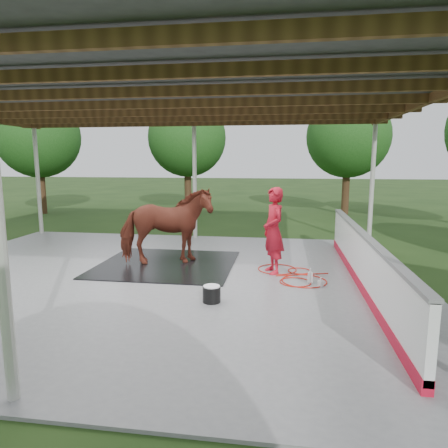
# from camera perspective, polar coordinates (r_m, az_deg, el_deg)

# --- Properties ---
(ground) EXTENTS (100.00, 100.00, 0.00)m
(ground) POSITION_cam_1_polar(r_m,az_deg,el_deg) (9.30, -10.43, -7.78)
(ground) COLOR #1E3814
(concrete_slab) EXTENTS (12.00, 10.00, 0.05)m
(concrete_slab) POSITION_cam_1_polar(r_m,az_deg,el_deg) (9.30, -10.43, -7.63)
(concrete_slab) COLOR slate
(concrete_slab) RESTS_ON ground
(pavilion_structure) EXTENTS (12.60, 10.60, 4.05)m
(pavilion_structure) POSITION_cam_1_polar(r_m,az_deg,el_deg) (9.00, -11.19, 17.16)
(pavilion_structure) COLOR beige
(pavilion_structure) RESTS_ON ground
(dasher_board) EXTENTS (0.16, 8.00, 1.15)m
(dasher_board) POSITION_cam_1_polar(r_m,az_deg,el_deg) (8.83, 19.13, -5.08)
(dasher_board) COLOR #B80F28
(dasher_board) RESTS_ON concrete_slab
(tree_belt) EXTENTS (28.00, 28.00, 5.80)m
(tree_belt) POSITION_cam_1_polar(r_m,az_deg,el_deg) (9.74, -7.60, 15.58)
(tree_belt) COLOR #382314
(tree_belt) RESTS_ON ground
(rubber_mat) EXTENTS (3.37, 3.16, 0.03)m
(rubber_mat) POSITION_cam_1_polar(r_m,az_deg,el_deg) (10.31, -8.18, -5.68)
(rubber_mat) COLOR black
(rubber_mat) RESTS_ON concrete_slab
(horse) EXTENTS (2.50, 1.72, 1.93)m
(horse) POSITION_cam_1_polar(r_m,az_deg,el_deg) (10.10, -8.31, -0.32)
(horse) COLOR maroon
(horse) RESTS_ON rubber_mat
(handler) EXTENTS (0.73, 0.87, 2.02)m
(handler) POSITION_cam_1_polar(r_m,az_deg,el_deg) (9.35, 7.08, -0.94)
(handler) COLOR #B61325
(handler) RESTS_ON concrete_slab
(wash_bucket) EXTENTS (0.34, 0.34, 0.31)m
(wash_bucket) POSITION_cam_1_polar(r_m,az_deg,el_deg) (7.58, -1.78, -9.92)
(wash_bucket) COLOR black
(wash_bucket) RESTS_ON concrete_slab
(soap_bottle_a) EXTENTS (0.13, 0.13, 0.32)m
(soap_bottle_a) POSITION_cam_1_polar(r_m,az_deg,el_deg) (8.89, 12.21, -7.23)
(soap_bottle_a) COLOR silver
(soap_bottle_a) RESTS_ON concrete_slab
(soap_bottle_b) EXTENTS (0.13, 0.13, 0.20)m
(soap_bottle_b) POSITION_cam_1_polar(r_m,az_deg,el_deg) (8.70, 13.65, -8.07)
(soap_bottle_b) COLOR #338CD8
(soap_bottle_b) RESTS_ON concrete_slab
(hose_coil) EXTENTS (1.66, 1.84, 0.02)m
(hose_coil) POSITION_cam_1_polar(r_m,az_deg,el_deg) (9.35, 9.79, -7.29)
(hose_coil) COLOR #B4180C
(hose_coil) RESTS_ON concrete_slab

